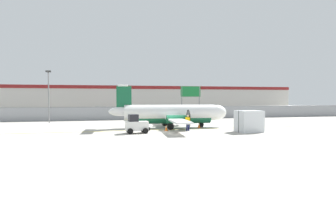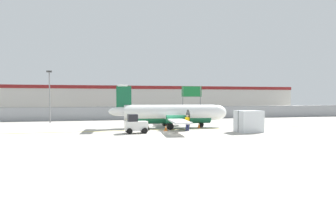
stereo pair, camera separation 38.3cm
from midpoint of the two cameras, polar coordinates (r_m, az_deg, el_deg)
name	(u,v)px [view 2 (the right image)]	position (r m, az deg, el deg)	size (l,w,h in m)	color
ground_plane	(165,130)	(32.86, -0.25, -3.40)	(140.00, 140.00, 0.01)	#ADA89E
perimeter_fence	(144,113)	(48.47, -4.46, -0.11)	(98.00, 0.10, 2.10)	gray
parking_lot_strip	(135,115)	(59.90, -6.11, -0.59)	(98.00, 17.00, 0.12)	#38383A
background_building	(127,99)	(78.18, -7.77, 2.52)	(91.00, 8.10, 6.50)	beige
commuter_airplane	(172,114)	(34.98, 1.08, -0.40)	(13.98, 16.08, 4.92)	white
baggage_tug	(136,125)	(29.79, -5.82, -2.40)	(2.38, 1.48, 1.88)	silver
ground_crew_worker	(187,122)	(31.78, 4.06, -1.89)	(0.54, 0.34, 1.70)	#191E4C
cargo_container	(249,121)	(31.72, 15.44, -1.73)	(2.53, 2.16, 2.20)	silver
traffic_cone_near_left	(148,126)	(34.50, -3.55, -2.59)	(0.36, 0.36, 0.64)	orange
traffic_cone_near_right	(199,125)	(35.07, 6.22, -2.52)	(0.36, 0.36, 0.64)	orange
traffic_cone_far_left	(166,128)	(31.82, -0.09, -3.04)	(0.36, 0.36, 0.64)	orange
parked_car_0	(56,112)	(57.21, -20.35, -0.06)	(4.35, 2.33, 1.58)	#B28C19
parked_car_1	(102,111)	(62.72, -12.36, 0.28)	(4.35, 2.34, 1.58)	red
parked_car_2	(142,112)	(56.02, -4.73, 0.04)	(4.27, 2.16, 1.58)	black
parked_car_3	(174,111)	(58.80, 1.34, 0.18)	(4.21, 2.03, 1.58)	gray
parked_car_4	(202,110)	(62.63, 6.71, 0.32)	(4.32, 2.25, 1.58)	gray
apron_light_pole	(50,92)	(44.71, -21.40, 3.56)	(0.70, 0.30, 7.27)	slate
highway_sign	(192,94)	(52.35, 4.73, 3.41)	(3.60, 0.14, 5.50)	slate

